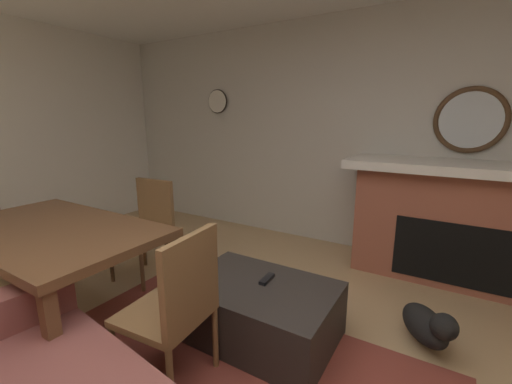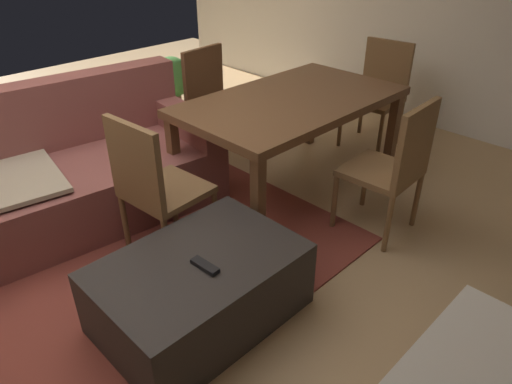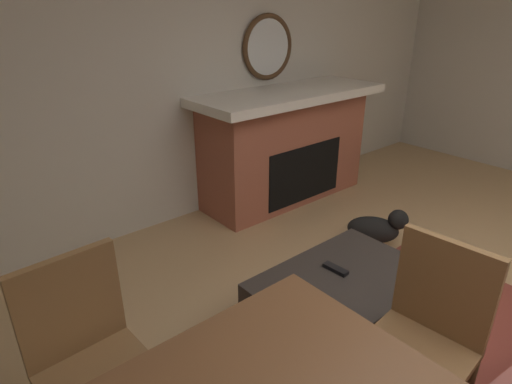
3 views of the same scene
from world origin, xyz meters
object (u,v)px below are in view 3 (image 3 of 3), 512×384
(fireplace, at_px, (286,145))
(tv_remote, at_px, (336,269))
(round_wall_mirror, at_px, (268,47))
(ottoman_coffee_table, at_px, (341,305))
(dining_chair_west, at_px, (428,328))
(dining_chair_south, at_px, (87,349))
(small_dog, at_px, (377,228))

(fireplace, relative_size, tv_remote, 12.35)
(fireplace, bearing_deg, round_wall_mirror, -90.00)
(ottoman_coffee_table, distance_m, dining_chair_west, 0.71)
(fireplace, height_order, dining_chair_south, fireplace)
(tv_remote, distance_m, dining_chair_west, 0.71)
(round_wall_mirror, distance_m, small_dog, 2.00)
(tv_remote, xyz_separation_m, small_dog, (-1.00, -0.38, -0.23))
(dining_chair_south, bearing_deg, fireplace, -150.76)
(round_wall_mirror, bearing_deg, tv_remote, 59.40)
(round_wall_mirror, xyz_separation_m, small_dog, (0.12, 1.51, -1.31))
(dining_chair_west, bearing_deg, tv_remote, -105.02)
(ottoman_coffee_table, xyz_separation_m, small_dog, (-1.02, -0.45, -0.02))
(tv_remote, xyz_separation_m, dining_chair_west, (0.18, 0.68, 0.12))
(fireplace, distance_m, small_dog, 1.29)
(fireplace, xyz_separation_m, dining_chair_south, (2.53, 1.41, -0.04))
(dining_chair_south, relative_size, dining_chair_west, 1.00)
(fireplace, relative_size, dining_chair_west, 2.12)
(fireplace, bearing_deg, dining_chair_west, 60.36)
(fireplace, bearing_deg, ottoman_coffee_table, 55.96)
(fireplace, bearing_deg, tv_remote, 55.12)
(fireplace, relative_size, ottoman_coffee_table, 1.91)
(round_wall_mirror, bearing_deg, small_dog, 85.64)
(round_wall_mirror, distance_m, ottoman_coffee_table, 2.61)
(fireplace, xyz_separation_m, tv_remote, (1.12, 1.60, -0.16))
(dining_chair_south, height_order, small_dog, dining_chair_south)
(tv_remote, distance_m, small_dog, 1.09)
(round_wall_mirror, distance_m, dining_chair_west, 3.03)
(round_wall_mirror, xyz_separation_m, tv_remote, (1.12, 1.89, -1.08))
(ottoman_coffee_table, relative_size, dining_chair_south, 1.11)
(ottoman_coffee_table, height_order, dining_chair_south, dining_chair_south)
(dining_chair_west, distance_m, small_dog, 1.62)
(round_wall_mirror, height_order, tv_remote, round_wall_mirror)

